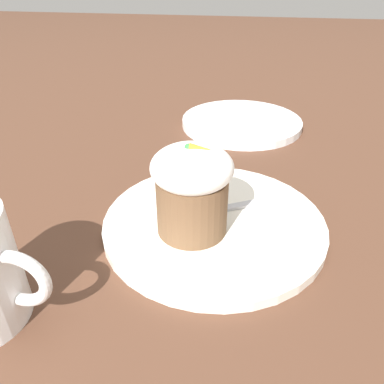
{
  "coord_description": "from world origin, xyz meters",
  "views": [
    {
      "loc": [
        0.04,
        -0.36,
        0.27
      ],
      "look_at": [
        -0.02,
        -0.02,
        0.06
      ],
      "focal_mm": 35.0,
      "sensor_mm": 36.0,
      "label": 1
    }
  ],
  "objects": [
    {
      "name": "ground_plane",
      "position": [
        0.0,
        0.0,
        0.0
      ],
      "size": [
        4.0,
        4.0,
        0.0
      ],
      "primitive_type": "plane",
      "color": "#513323"
    },
    {
      "name": "dessert_plate",
      "position": [
        0.0,
        0.0,
        0.01
      ],
      "size": [
        0.26,
        0.26,
        0.01
      ],
      "color": "white",
      "rests_on": "ground_plane"
    },
    {
      "name": "carrot_cake",
      "position": [
        -0.02,
        -0.02,
        0.07
      ],
      "size": [
        0.09,
        0.09,
        0.11
      ],
      "color": "brown",
      "rests_on": "dessert_plate"
    },
    {
      "name": "spoon",
      "position": [
        0.0,
        0.02,
        0.02
      ],
      "size": [
        0.11,
        0.07,
        0.01
      ],
      "color": "#B7B7BC",
      "rests_on": "dessert_plate"
    },
    {
      "name": "side_plate",
      "position": [
        0.01,
        0.33,
        0.01
      ],
      "size": [
        0.23,
        0.23,
        0.01
      ],
      "color": "white",
      "rests_on": "ground_plane"
    }
  ]
}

